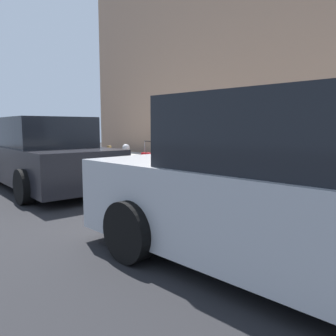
# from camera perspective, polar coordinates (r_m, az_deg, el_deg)

# --- Properties ---
(ground_plane) EXTENTS (40.00, 40.00, 0.00)m
(ground_plane) POSITION_cam_1_polar(r_m,az_deg,el_deg) (7.91, -3.81, -3.11)
(ground_plane) COLOR black
(sidewalk_curb) EXTENTS (18.00, 5.00, 0.14)m
(sidewalk_curb) POSITION_cam_1_polar(r_m,az_deg,el_deg) (9.61, 8.06, -0.94)
(sidewalk_curb) COLOR #9E9B93
(sidewalk_curb) RESTS_ON ground_plane
(building_facade_sidewalk_side) EXTENTS (24.00, 3.00, 10.63)m
(building_facade_sidewalk_side) POSITION_cam_1_polar(r_m,az_deg,el_deg) (14.17, 22.50, 22.59)
(building_facade_sidewalk_side) COLOR #9E7A60
(building_facade_sidewalk_side) RESTS_ON ground_plane
(suitcase_maroon_0) EXTENTS (0.48, 0.25, 0.80)m
(suitcase_maroon_0) POSITION_cam_1_polar(r_m,az_deg,el_deg) (6.16, 23.16, -2.70)
(suitcase_maroon_0) COLOR maroon
(suitcase_maroon_0) RESTS_ON sidewalk_curb
(suitcase_teal_1) EXTENTS (0.46, 0.22, 1.02)m
(suitcase_teal_1) POSITION_cam_1_polar(r_m,az_deg,el_deg) (6.34, 18.75, -1.54)
(suitcase_teal_1) COLOR #0F606B
(suitcase_teal_1) RESTS_ON sidewalk_curb
(suitcase_red_2) EXTENTS (0.41, 0.24, 0.95)m
(suitcase_red_2) POSITION_cam_1_polar(r_m,az_deg,el_deg) (6.57, 14.97, -1.22)
(suitcase_red_2) COLOR red
(suitcase_red_2) RESTS_ON sidewalk_curb
(suitcase_silver_3) EXTENTS (0.39, 0.20, 1.08)m
(suitcase_silver_3) POSITION_cam_1_polar(r_m,az_deg,el_deg) (6.90, 12.28, -0.30)
(suitcase_silver_3) COLOR #9EA0A8
(suitcase_silver_3) RESTS_ON sidewalk_curb
(suitcase_navy_4) EXTENTS (0.50, 0.26, 0.57)m
(suitcase_navy_4) POSITION_cam_1_polar(r_m,az_deg,el_deg) (7.13, 8.48, -1.04)
(suitcase_navy_4) COLOR navy
(suitcase_navy_4) RESTS_ON sidewalk_curb
(suitcase_black_5) EXTENTS (0.40, 0.24, 0.81)m
(suitcase_black_5) POSITION_cam_1_polar(r_m,az_deg,el_deg) (7.51, 5.90, -0.58)
(suitcase_black_5) COLOR black
(suitcase_black_5) RESTS_ON sidewalk_curb
(suitcase_olive_6) EXTENTS (0.48, 0.25, 1.06)m
(suitcase_olive_6) POSITION_cam_1_polar(r_m,az_deg,el_deg) (7.82, 3.07, 0.54)
(suitcase_olive_6) COLOR #59601E
(suitcase_olive_6) RESTS_ON sidewalk_curb
(suitcase_maroon_7) EXTENTS (0.41, 0.26, 0.86)m
(suitcase_maroon_7) POSITION_cam_1_polar(r_m,az_deg,el_deg) (8.23, 1.01, 0.49)
(suitcase_maroon_7) COLOR maroon
(suitcase_maroon_7) RESTS_ON sidewalk_curb
(suitcase_teal_8) EXTENTS (0.47, 0.24, 0.84)m
(suitcase_teal_8) POSITION_cam_1_polar(r_m,az_deg,el_deg) (8.57, -1.55, 0.39)
(suitcase_teal_8) COLOR #0F606B
(suitcase_teal_8) RESTS_ON sidewalk_curb
(suitcase_red_9) EXTENTS (0.46, 0.22, 0.88)m
(suitcase_red_9) POSITION_cam_1_polar(r_m,az_deg,el_deg) (9.02, -3.22, 0.84)
(suitcase_red_9) COLOR red
(suitcase_red_9) RESTS_ON sidewalk_curb
(fire_hydrant) EXTENTS (0.39, 0.21, 0.75)m
(fire_hydrant) POSITION_cam_1_polar(r_m,az_deg,el_deg) (9.74, -7.09, 1.92)
(fire_hydrant) COLOR #99999E
(fire_hydrant) RESTS_ON sidewalk_curb
(bollard_post) EXTENTS (0.13, 0.13, 0.69)m
(bollard_post) POSITION_cam_1_polar(r_m,az_deg,el_deg) (10.21, -9.86, 1.82)
(bollard_post) COLOR brown
(bollard_post) RESTS_ON sidewalk_curb
(parked_car_silver_0) EXTENTS (4.88, 2.25, 1.68)m
(parked_car_silver_0) POSITION_cam_1_polar(r_m,az_deg,el_deg) (3.27, 23.43, -4.22)
(parked_car_silver_0) COLOR #B2B5BA
(parked_car_silver_0) RESTS_ON ground_plane
(parked_car_charcoal_1) EXTENTS (4.55, 2.07, 1.58)m
(parked_car_charcoal_1) POSITION_cam_1_polar(r_m,az_deg,el_deg) (8.09, -20.18, 2.01)
(parked_car_charcoal_1) COLOR black
(parked_car_charcoal_1) RESTS_ON ground_plane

